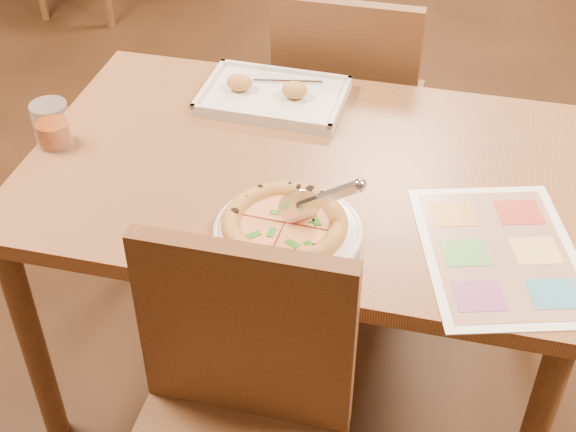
% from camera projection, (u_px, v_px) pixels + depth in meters
% --- Properties ---
extents(dining_table, '(1.30, 0.85, 0.72)m').
position_uv_depth(dining_table, '(304.00, 194.00, 1.93)').
color(dining_table, brown).
rests_on(dining_table, ground).
extents(chair_near, '(0.42, 0.42, 0.47)m').
position_uv_depth(chair_near, '(234.00, 412.00, 1.52)').
color(chair_near, brown).
rests_on(chair_near, ground).
extents(chair_far, '(0.42, 0.42, 0.47)m').
position_uv_depth(chair_far, '(348.00, 94.00, 2.42)').
color(chair_far, brown).
rests_on(chair_far, ground).
extents(plate, '(0.41, 0.41, 0.02)m').
position_uv_depth(plate, '(288.00, 231.00, 1.67)').
color(plate, white).
rests_on(plate, dining_table).
extents(pizza, '(0.26, 0.26, 0.04)m').
position_uv_depth(pizza, '(285.00, 224.00, 1.66)').
color(pizza, '#C58C43').
rests_on(pizza, plate).
extents(pizza_cutter, '(0.16, 0.07, 0.10)m').
position_uv_depth(pizza_cutter, '(319.00, 200.00, 1.62)').
color(pizza_cutter, silver).
rests_on(pizza_cutter, pizza).
extents(appetizer_tray, '(0.37, 0.26, 0.06)m').
position_uv_depth(appetizer_tray, '(272.00, 96.00, 2.08)').
color(appetizer_tray, silver).
rests_on(appetizer_tray, dining_table).
extents(glass_tumbler, '(0.09, 0.09, 0.11)m').
position_uv_depth(glass_tumbler, '(52.00, 127.00, 1.91)').
color(glass_tumbler, '#803009').
rests_on(glass_tumbler, dining_table).
extents(menu, '(0.42, 0.50, 0.00)m').
position_uv_depth(menu, '(500.00, 252.00, 1.63)').
color(menu, white).
rests_on(menu, dining_table).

